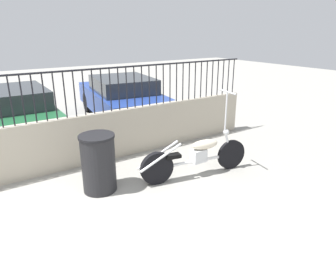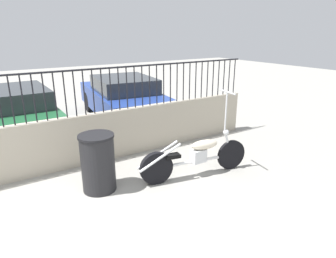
{
  "view_description": "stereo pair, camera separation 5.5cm",
  "coord_description": "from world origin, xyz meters",
  "px_view_note": "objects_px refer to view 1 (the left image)",
  "views": [
    {
      "loc": [
        -0.58,
        -2.65,
        2.59
      ],
      "look_at": [
        2.54,
        2.1,
        0.7
      ],
      "focal_mm": 32.0,
      "sensor_mm": 36.0,
      "label": 1
    },
    {
      "loc": [
        -0.53,
        -2.69,
        2.59
      ],
      "look_at": [
        2.54,
        2.1,
        0.7
      ],
      "focal_mm": 32.0,
      "sensor_mm": 36.0,
      "label": 2
    }
  ],
  "objects_px": {
    "car_green": "(11,112)",
    "motorcycle_white": "(192,157)",
    "car_blue": "(122,97)",
    "trash_bin": "(99,163)"
  },
  "relations": [
    {
      "from": "car_green",
      "to": "motorcycle_white",
      "type": "bearing_deg",
      "value": -150.91
    },
    {
      "from": "car_blue",
      "to": "trash_bin",
      "type": "bearing_deg",
      "value": 156.61
    },
    {
      "from": "motorcycle_white",
      "to": "car_green",
      "type": "bearing_deg",
      "value": 129.59
    },
    {
      "from": "motorcycle_white",
      "to": "car_blue",
      "type": "height_order",
      "value": "motorcycle_white"
    },
    {
      "from": "car_green",
      "to": "car_blue",
      "type": "distance_m",
      "value": 3.0
    },
    {
      "from": "motorcycle_white",
      "to": "trash_bin",
      "type": "height_order",
      "value": "motorcycle_white"
    },
    {
      "from": "motorcycle_white",
      "to": "trash_bin",
      "type": "xyz_separation_m",
      "value": [
        -1.6,
        0.46,
        0.1
      ]
    },
    {
      "from": "motorcycle_white",
      "to": "car_blue",
      "type": "xyz_separation_m",
      "value": [
        0.58,
        4.22,
        0.26
      ]
    },
    {
      "from": "trash_bin",
      "to": "car_blue",
      "type": "relative_size",
      "value": 0.23
    },
    {
      "from": "trash_bin",
      "to": "car_green",
      "type": "bearing_deg",
      "value": 102.19
    }
  ]
}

